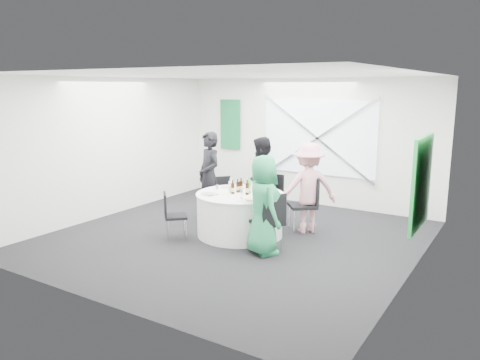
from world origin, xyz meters
The scene contains 48 objects.
floor centered at (0.00, 0.00, 0.00)m, with size 6.00×6.00×0.00m, color black.
ceiling centered at (0.00, 0.00, 2.80)m, with size 6.00×6.00×0.00m, color white.
wall_back centered at (0.00, 3.00, 1.40)m, with size 6.00×6.00×0.00m, color silver.
wall_front centered at (0.00, -3.00, 1.40)m, with size 6.00×6.00×0.00m, color silver.
wall_left centered at (-3.00, 0.00, 1.40)m, with size 6.00×6.00×0.00m, color silver.
wall_right centered at (3.00, 0.00, 1.40)m, with size 6.00×6.00×0.00m, color silver.
window_panel centered at (0.30, 2.96, 1.50)m, with size 2.60×0.03×1.60m, color silver.
window_brace_a centered at (0.30, 2.92, 1.50)m, with size 0.05×0.05×3.16m, color silver.
window_brace_b centered at (0.30, 2.92, 1.50)m, with size 0.05×0.05×3.16m, color silver.
green_banner centered at (-2.00, 2.95, 1.70)m, with size 0.55×0.04×1.20m, color #125A30.
green_sign centered at (2.94, 0.60, 1.20)m, with size 0.05×1.20×1.40m, color #198B34.
banquet_table centered at (0.00, 0.20, 0.38)m, with size 1.56×1.56×0.76m.
chair_back centered at (0.01, 1.37, 0.53)m, with size 0.42×0.43×0.91m.
chair_back_left centered at (-0.82, 0.88, 0.49)m, with size 0.54×0.54×0.85m.
chair_back_right centered at (0.95, 0.99, 0.60)m, with size 0.65×0.65×1.02m.
chair_front_right centered at (0.89, -0.32, 0.57)m, with size 0.61×0.60×0.97m.
chair_front_left centered at (-0.88, -0.63, 0.48)m, with size 0.53×0.53×0.82m.
person_man_back_left centered at (-1.07, 0.77, 0.87)m, with size 0.64×0.42×1.75m, color black.
person_man_back centered at (-0.15, 1.21, 0.83)m, with size 0.80×0.44×1.66m, color black.
person_woman_pink centered at (0.95, 0.99, 0.82)m, with size 1.06×0.49×1.64m, color pink.
person_woman_green centered at (0.81, -0.40, 0.79)m, with size 0.77×0.50×1.58m, color #268C56.
plate_back centered at (0.08, 0.77, 0.77)m, with size 0.27×0.27×0.01m.
plate_back_left centered at (-0.44, 0.47, 0.77)m, with size 0.24×0.24×0.01m.
plate_back_right centered at (0.42, 0.51, 0.78)m, with size 0.26×0.26×0.04m.
plate_front_right centered at (0.46, -0.19, 0.78)m, with size 0.30×0.30×0.04m.
plate_front_left centered at (-0.45, -0.15, 0.77)m, with size 0.26×0.26×0.01m.
napkin centered at (-0.38, -0.20, 0.80)m, with size 0.19×0.13×0.05m, color white.
beer_bottle_a centered at (-0.08, 0.25, 0.85)m, with size 0.06×0.06×0.24m.
beer_bottle_b centered at (-0.03, 0.29, 0.86)m, with size 0.06×0.06×0.26m.
beer_bottle_c centered at (0.16, 0.17, 0.86)m, with size 0.06×0.06×0.27m.
beer_bottle_d centered at (-0.09, 0.10, 0.85)m, with size 0.06×0.06×0.24m.
green_water_bottle centered at (0.15, 0.26, 0.88)m, with size 0.08×0.08×0.30m.
clear_water_bottle centered at (-0.15, 0.14, 0.87)m, with size 0.08×0.08×0.27m.
wine_glass_a centered at (0.22, -0.10, 0.88)m, with size 0.07×0.07×0.17m.
wine_glass_b centered at (-0.28, -0.10, 0.88)m, with size 0.07×0.07×0.17m.
wine_glass_c centered at (-0.14, 0.58, 0.88)m, with size 0.07×0.07×0.17m.
wine_glass_d centered at (0.37, 0.26, 0.88)m, with size 0.07×0.07×0.17m.
wine_glass_e centered at (-0.25, 0.48, 0.88)m, with size 0.07×0.07×0.17m.
fork_a centered at (-0.51, -0.08, 0.76)m, with size 0.01×0.15×0.01m, color silver.
knife_a centered at (-0.34, -0.27, 0.76)m, with size 0.01×0.15×0.01m, color silver.
fork_b centered at (-0.39, 0.62, 0.76)m, with size 0.01×0.15×0.01m, color silver.
knife_b centered at (-0.57, 0.27, 0.76)m, with size 0.01×0.15×0.01m, color silver.
fork_c centered at (0.31, -0.29, 0.76)m, with size 0.01×0.15×0.01m, color silver.
knife_c centered at (0.53, -0.03, 0.76)m, with size 0.01×0.15×0.01m, color silver.
fork_d centered at (0.57, 0.29, 0.76)m, with size 0.01×0.15×0.01m, color silver.
knife_d centered at (0.43, 0.59, 0.76)m, with size 0.01×0.15×0.01m, color silver.
fork_e centered at (0.16, 0.75, 0.76)m, with size 0.01×0.15×0.01m, color silver.
knife_e centered at (-0.14, 0.76, 0.76)m, with size 0.01×0.15×0.01m, color silver.
Camera 1 is at (4.26, -6.61, 2.61)m, focal length 35.00 mm.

